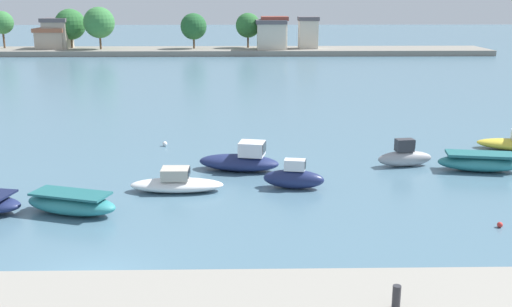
# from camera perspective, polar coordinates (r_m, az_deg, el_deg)

# --- Properties ---
(ground_plane) EXTENTS (400.00, 400.00, 0.00)m
(ground_plane) POSITION_cam_1_polar(r_m,az_deg,el_deg) (23.30, -16.17, -12.22)
(ground_plane) COLOR slate
(mooring_bollard) EXTENTS (0.23, 0.23, 0.68)m
(mooring_bollard) POSITION_cam_1_polar(r_m,az_deg,el_deg) (16.85, 13.33, -13.28)
(mooring_bollard) COLOR #2D2D33
(mooring_bollard) RESTS_ON seawall_embankment
(moored_boat_1) EXTENTS (5.10, 3.14, 1.09)m
(moored_boat_1) POSITION_cam_1_polar(r_m,az_deg,el_deg) (30.58, -17.32, -4.60)
(moored_boat_1) COLOR teal
(moored_boat_1) RESTS_ON ground
(moored_boat_2) EXTENTS (5.11, 1.77, 1.32)m
(moored_boat_2) POSITION_cam_1_polar(r_m,az_deg,el_deg) (32.77, -7.62, -2.86)
(moored_boat_2) COLOR white
(moored_boat_2) RESTS_ON ground
(moored_boat_3) EXTENTS (5.24, 2.89, 1.83)m
(moored_boat_3) POSITION_cam_1_polar(r_m,az_deg,el_deg) (36.30, -1.47, -0.67)
(moored_boat_3) COLOR navy
(moored_boat_3) RESTS_ON ground
(moored_boat_4) EXTENTS (3.55, 1.74, 1.66)m
(moored_boat_4) POSITION_cam_1_polar(r_m,az_deg,el_deg) (33.02, 3.65, -2.33)
(moored_boat_4) COLOR navy
(moored_boat_4) RESTS_ON ground
(moored_boat_5) EXTENTS (3.62, 1.50, 1.75)m
(moored_boat_5) POSITION_cam_1_polar(r_m,az_deg,el_deg) (38.34, 14.10, -0.30)
(moored_boat_5) COLOR #9E9EA3
(moored_boat_5) RESTS_ON ground
(moored_boat_6) EXTENTS (5.19, 2.61, 1.13)m
(moored_boat_6) POSITION_cam_1_polar(r_m,az_deg,el_deg) (38.70, 20.67, -0.80)
(moored_boat_6) COLOR teal
(moored_boat_6) RESTS_ON ground
(mooring_buoy_0) EXTENTS (0.26, 0.26, 0.26)m
(mooring_buoy_0) POSITION_cam_1_polar(r_m,az_deg,el_deg) (29.87, 22.38, -6.35)
(mooring_buoy_0) COLOR red
(mooring_buoy_0) RESTS_ON ground
(mooring_buoy_1) EXTENTS (0.34, 0.34, 0.34)m
(mooring_buoy_1) POSITION_cam_1_polar(r_m,az_deg,el_deg) (42.73, -8.75, 0.93)
(mooring_buoy_1) COLOR white
(mooring_buoy_1) RESTS_ON ground
(distant_shoreline) EXTENTS (100.67, 10.73, 8.42)m
(distant_shoreline) POSITION_cam_1_polar(r_m,az_deg,el_deg) (110.87, -7.45, 10.80)
(distant_shoreline) COLOR gray
(distant_shoreline) RESTS_ON ground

